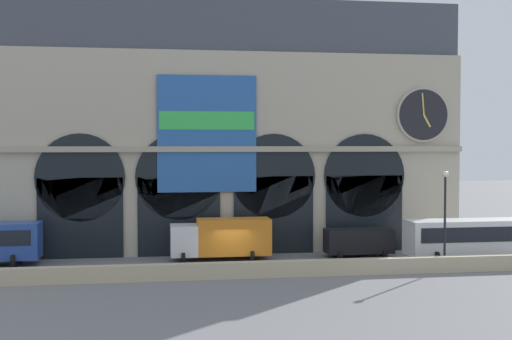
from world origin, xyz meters
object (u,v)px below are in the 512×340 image
at_px(van_mideast, 359,241).
at_px(bus_east, 479,237).
at_px(box_truck_center, 222,238).
at_px(street_lamp_quayside, 445,207).

relative_size(van_mideast, bus_east, 0.47).
bearing_deg(bus_east, box_truck_center, 170.45).
relative_size(box_truck_center, bus_east, 0.68).
bearing_deg(street_lamp_quayside, van_mideast, 126.02).
height_order(box_truck_center, bus_east, box_truck_center).
xyz_separation_m(box_truck_center, street_lamp_quayside, (14.96, -6.19, 2.71)).
xyz_separation_m(box_truck_center, van_mideast, (10.63, -0.23, -0.45)).
xyz_separation_m(bus_east, street_lamp_quayside, (-4.06, -2.99, 2.63)).
bearing_deg(street_lamp_quayside, box_truck_center, 157.52).
xyz_separation_m(box_truck_center, bus_east, (19.02, -3.20, 0.08)).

